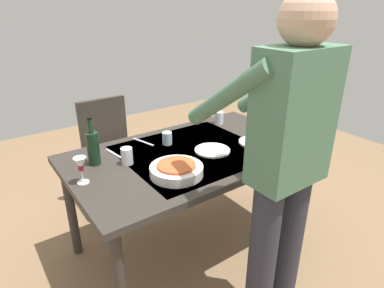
% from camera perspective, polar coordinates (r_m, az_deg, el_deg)
% --- Properties ---
extents(ground_plane, '(6.00, 6.00, 0.00)m').
position_cam_1_polar(ground_plane, '(2.52, 0.00, -16.82)').
color(ground_plane, '#846647').
extents(dining_table, '(1.58, 0.93, 0.75)m').
position_cam_1_polar(dining_table, '(2.15, 0.00, -2.99)').
color(dining_table, '#332D28').
rests_on(dining_table, ground_plane).
extents(chair_near, '(0.40, 0.40, 0.91)m').
position_cam_1_polar(chair_near, '(2.79, -14.20, -0.49)').
color(chair_near, black).
rests_on(chair_near, ground_plane).
extents(person_server, '(0.42, 0.61, 1.69)m').
position_cam_1_polar(person_server, '(1.55, 15.78, -3.11)').
color(person_server, '#2D2D38').
rests_on(person_server, ground_plane).
extents(wine_bottle, '(0.07, 0.07, 0.30)m').
position_cam_1_polar(wine_bottle, '(1.99, -16.95, -0.50)').
color(wine_bottle, black).
rests_on(wine_bottle, dining_table).
extents(wine_glass_left, '(0.07, 0.07, 0.15)m').
position_cam_1_polar(wine_glass_left, '(1.80, -18.92, -3.59)').
color(wine_glass_left, white).
rests_on(wine_glass_left, dining_table).
extents(wine_glass_right, '(0.07, 0.07, 0.15)m').
position_cam_1_polar(wine_glass_right, '(2.29, 17.47, 2.40)').
color(wine_glass_right, white).
rests_on(wine_glass_right, dining_table).
extents(water_cup_near_left, '(0.07, 0.07, 0.10)m').
position_cam_1_polar(water_cup_near_left, '(1.97, -11.33, -2.08)').
color(water_cup_near_left, silver).
rests_on(water_cup_near_left, dining_table).
extents(water_cup_near_right, '(0.07, 0.07, 0.10)m').
position_cam_1_polar(water_cup_near_right, '(2.60, 4.72, 4.63)').
color(water_cup_near_right, silver).
rests_on(water_cup_near_right, dining_table).
extents(water_cup_far_left, '(0.07, 0.07, 0.09)m').
position_cam_1_polar(water_cup_far_left, '(2.21, -4.39, 1.02)').
color(water_cup_far_left, silver).
rests_on(water_cup_far_left, dining_table).
extents(water_cup_far_right, '(0.07, 0.07, 0.10)m').
position_cam_1_polar(water_cup_far_right, '(2.44, 14.90, 2.64)').
color(water_cup_far_right, silver).
rests_on(water_cup_far_right, dining_table).
extents(serving_bowl_pasta, '(0.30, 0.30, 0.07)m').
position_cam_1_polar(serving_bowl_pasta, '(1.82, -2.74, -4.51)').
color(serving_bowl_pasta, white).
rests_on(serving_bowl_pasta, dining_table).
extents(dinner_plate_near, '(0.23, 0.23, 0.01)m').
position_cam_1_polar(dinner_plate_near, '(2.12, 3.59, -1.10)').
color(dinner_plate_near, white).
rests_on(dinner_plate_near, dining_table).
extents(dinner_plate_far, '(0.23, 0.23, 0.01)m').
position_cam_1_polar(dinner_plate_far, '(2.28, 11.07, 0.31)').
color(dinner_plate_far, white).
rests_on(dinner_plate_far, dining_table).
extents(table_knife, '(0.07, 0.20, 0.00)m').
position_cam_1_polar(table_knife, '(2.28, -8.57, 0.38)').
color(table_knife, silver).
rests_on(table_knife, dining_table).
extents(table_fork, '(0.04, 0.18, 0.00)m').
position_cam_1_polar(table_fork, '(2.14, -13.58, -1.61)').
color(table_fork, silver).
rests_on(table_fork, dining_table).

